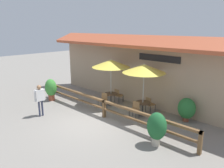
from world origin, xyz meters
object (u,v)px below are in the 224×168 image
at_px(dining_table_middle, 143,105).
at_px(chair_middle_streetside, 135,109).
at_px(chair_near_streetside, 103,100).
at_px(chair_middle_wallside, 150,104).
at_px(pedestrian, 40,96).
at_px(potted_plant_entrance_palm, 157,127).
at_px(potted_plant_small_flowering, 51,88).
at_px(dining_table_near, 111,96).
at_px(potted_plant_corner_fern, 187,109).
at_px(chair_near_wallside, 118,95).
at_px(patio_umbrella_near, 111,63).
at_px(patio_umbrella_middle, 144,69).

relative_size(dining_table_middle, chair_middle_streetside, 0.93).
relative_size(chair_near_streetside, chair_middle_streetside, 1.00).
height_order(chair_middle_wallside, pedestrian, pedestrian).
xyz_separation_m(dining_table_middle, potted_plant_entrance_palm, (2.27, -2.22, 0.21)).
bearing_deg(chair_middle_streetside, potted_plant_small_flowering, -176.59).
bearing_deg(potted_plant_small_flowering, pedestrian, -43.09).
bearing_deg(dining_table_near, potted_plant_corner_fern, 10.84).
height_order(chair_near_wallside, potted_plant_small_flowering, potted_plant_small_flowering).
height_order(patio_umbrella_near, patio_umbrella_middle, same).
height_order(dining_table_middle, potted_plant_corner_fern, potted_plant_corner_fern).
bearing_deg(potted_plant_entrance_palm, patio_umbrella_middle, 135.70).
relative_size(chair_near_wallside, pedestrian, 0.51).
distance_m(chair_near_wallside, potted_plant_entrance_palm, 5.46).
bearing_deg(pedestrian, patio_umbrella_middle, 137.22).
height_order(patio_umbrella_near, dining_table_middle, patio_umbrella_near).
distance_m(potted_plant_entrance_palm, potted_plant_corner_fern, 3.07).
bearing_deg(dining_table_middle, dining_table_near, -179.66).
distance_m(dining_table_near, potted_plant_corner_fern, 4.55).
xyz_separation_m(chair_near_streetside, patio_umbrella_middle, (2.37, 0.68, 2.09)).
height_order(dining_table_middle, pedestrian, pedestrian).
relative_size(patio_umbrella_near, chair_middle_wallside, 3.23).
height_order(chair_near_streetside, dining_table_middle, chair_near_streetside).
xyz_separation_m(potted_plant_small_flowering, potted_plant_entrance_palm, (8.10, -0.15, 0.00)).
height_order(chair_near_wallside, potted_plant_corner_fern, potted_plant_corner_fern).
height_order(patio_umbrella_middle, pedestrian, patio_umbrella_middle).
bearing_deg(chair_middle_streetside, chair_near_streetside, 170.94).
relative_size(patio_umbrella_near, potted_plant_small_flowering, 2.00).
relative_size(dining_table_near, chair_middle_streetside, 0.93).
relative_size(dining_table_near, potted_plant_small_flowering, 0.57).
height_order(chair_near_streetside, chair_near_wallside, same).
relative_size(chair_near_streetside, dining_table_middle, 1.08).
relative_size(dining_table_near, chair_near_streetside, 0.93).
relative_size(chair_near_wallside, patio_umbrella_middle, 0.31).
height_order(dining_table_near, potted_plant_corner_fern, potted_plant_corner_fern).
relative_size(dining_table_middle, pedestrian, 0.47).
bearing_deg(patio_umbrella_near, chair_middle_streetside, -14.34).
relative_size(patio_umbrella_near, chair_middle_streetside, 3.23).
bearing_deg(chair_middle_streetside, pedestrian, -150.10).
bearing_deg(pedestrian, chair_near_streetside, 157.01).
bearing_deg(chair_middle_streetside, dining_table_near, 154.83).
distance_m(patio_umbrella_middle, dining_table_middle, 2.00).
distance_m(chair_middle_streetside, pedestrian, 5.08).
relative_size(dining_table_near, dining_table_middle, 1.00).
bearing_deg(chair_middle_streetside, potted_plant_entrance_palm, -45.45).
xyz_separation_m(dining_table_middle, pedestrian, (-3.88, -3.89, 0.53)).
relative_size(patio_umbrella_middle, pedestrian, 1.63).
xyz_separation_m(chair_near_wallside, dining_table_middle, (2.37, -0.65, 0.09)).
bearing_deg(dining_table_middle, chair_near_streetside, -164.09).
bearing_deg(potted_plant_small_flowering, dining_table_middle, 19.54).
bearing_deg(patio_umbrella_near, potted_plant_corner_fern, 10.84).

